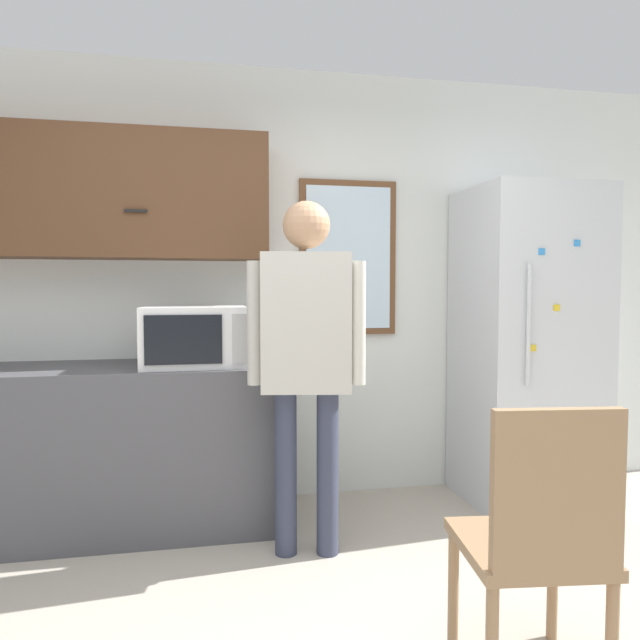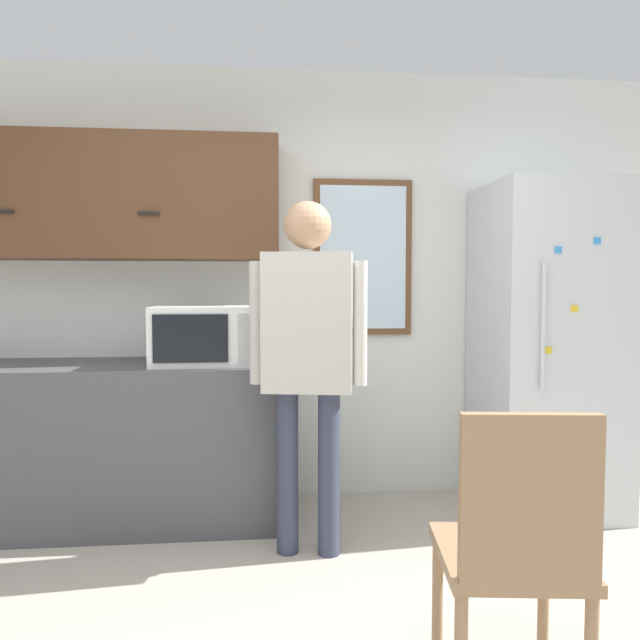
# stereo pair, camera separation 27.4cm
# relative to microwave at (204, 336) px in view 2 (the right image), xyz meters

# --- Properties ---
(back_wall) EXTENTS (6.00, 0.06, 2.70)m
(back_wall) POSITION_rel_microwave_xyz_m (0.39, 0.44, 0.28)
(back_wall) COLOR silver
(back_wall) RESTS_ON ground_plane
(counter) EXTENTS (2.23, 0.64, 0.91)m
(counter) POSITION_rel_microwave_xyz_m (-0.70, 0.09, -0.62)
(counter) COLOR #4C4C51
(counter) RESTS_ON ground_plane
(upper_cabinets) EXTENTS (2.23, 0.35, 0.72)m
(upper_cabinets) POSITION_rel_microwave_xyz_m (-0.70, 0.25, 0.79)
(upper_cabinets) COLOR #51331E
(microwave) EXTENTS (0.56, 0.38, 0.33)m
(microwave) POSITION_rel_microwave_xyz_m (0.00, 0.00, 0.00)
(microwave) COLOR white
(microwave) RESTS_ON counter
(person) EXTENTS (0.58, 0.29, 1.76)m
(person) POSITION_rel_microwave_xyz_m (0.55, -0.40, 0.01)
(person) COLOR #33384C
(person) RESTS_ON ground_plane
(refrigerator) EXTENTS (0.76, 0.72, 1.95)m
(refrigerator) POSITION_rel_microwave_xyz_m (2.03, 0.06, -0.10)
(refrigerator) COLOR silver
(refrigerator) RESTS_ON ground_plane
(chair) EXTENTS (0.49, 0.49, 0.97)m
(chair) POSITION_rel_microwave_xyz_m (1.12, -1.53, -0.54)
(chair) COLOR #997551
(chair) RESTS_ON ground_plane
(window) EXTENTS (0.63, 0.05, 0.98)m
(window) POSITION_rel_microwave_xyz_m (0.96, 0.40, 0.46)
(window) COLOR brown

